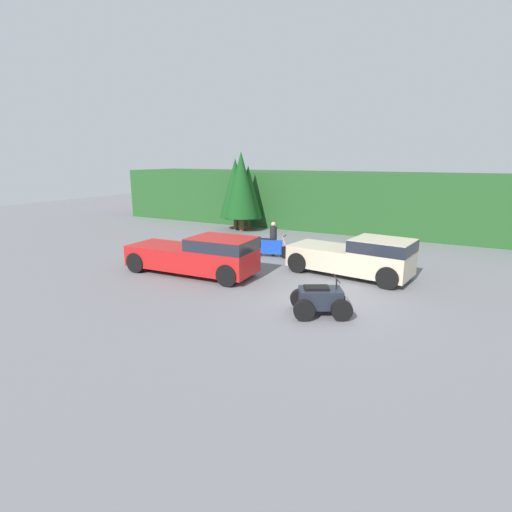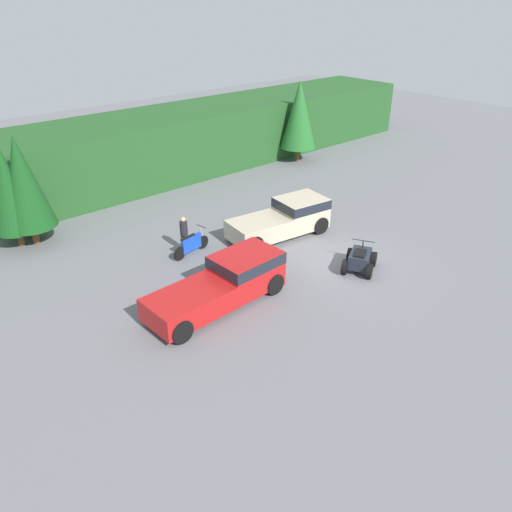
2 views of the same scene
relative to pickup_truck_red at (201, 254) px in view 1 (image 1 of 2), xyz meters
name	(u,v)px [view 1 (image 1 of 2)]	position (x,y,z in m)	size (l,w,h in m)	color
ground_plane	(324,303)	(5.88, -0.81, -0.95)	(80.00, 80.00, 0.00)	slate
hillside_backdrop	(400,203)	(5.88, 15.19, 1.06)	(44.00, 6.00, 4.02)	#235123
tree_left	(235,188)	(-4.54, 10.57, 2.00)	(2.21, 2.21, 5.03)	brown
tree_mid_left	(241,185)	(-3.91, 10.31, 2.26)	(2.40, 2.40, 5.47)	brown
tree_mid_right	(248,192)	(-3.81, 11.12, 1.71)	(1.99, 1.99, 4.52)	brown
pickup_truck_red	(201,254)	(0.00, 0.00, 0.00)	(5.96, 2.31, 1.77)	red
pickup_truck_second	(359,256)	(6.16, 2.95, 0.00)	(5.45, 2.73, 1.77)	beige
dirt_bike	(271,248)	(1.29, 4.33, -0.46)	(2.18, 0.67, 1.20)	black
quad_atv	(320,300)	(6.10, -1.89, -0.46)	(2.27, 2.04, 1.24)	black
rider_person	(273,237)	(1.21, 4.77, 0.02)	(0.50, 0.50, 1.79)	brown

